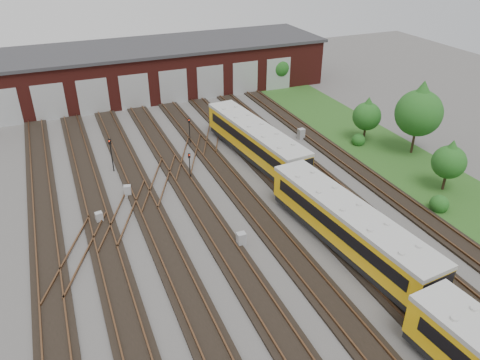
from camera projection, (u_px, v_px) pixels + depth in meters
name	position (u px, v px, depth m)	size (l,w,h in m)	color
ground	(267.00, 263.00, 32.49)	(120.00, 120.00, 0.00)	#454240
track_network	(261.00, 258.00, 32.86)	(30.40, 70.00, 0.33)	black
maintenance_shed	(139.00, 70.00, 63.15)	(51.00, 12.50, 6.35)	#511914
grass_verge	(394.00, 157.00, 46.96)	(8.00, 55.00, 0.05)	#264B19
metro_train	(348.00, 226.00, 32.97)	(4.27, 47.69, 3.20)	black
signal_mast_0	(111.00, 151.00, 43.43)	(0.29, 0.27, 3.32)	black
signal_mast_1	(190.00, 163.00, 42.23)	(0.23, 0.21, 2.64)	black
signal_mast_2	(189.00, 128.00, 48.84)	(0.25, 0.24, 2.93)	black
signal_mast_3	(289.00, 178.00, 38.78)	(0.28, 0.26, 3.45)	black
relay_cabinet_0	(99.00, 217.00, 36.69)	(0.55, 0.46, 0.91)	#9D9EA1
relay_cabinet_1	(128.00, 191.00, 40.24)	(0.60, 0.50, 1.00)	#9D9EA1
relay_cabinet_2	(241.00, 239.00, 34.06)	(0.64, 0.54, 1.07)	#9D9EA1
relay_cabinet_3	(280.00, 143.00, 48.71)	(0.64, 0.53, 1.07)	#9D9EA1
relay_cabinet_4	(301.00, 134.00, 50.79)	(0.69, 0.57, 1.15)	#9D9EA1
tree_0	(279.00, 64.00, 65.41)	(3.03, 3.03, 5.03)	black
tree_1	(367.00, 113.00, 49.09)	(2.97, 2.97, 4.93)	black
tree_2	(420.00, 108.00, 45.57)	(4.59, 4.59, 7.61)	black
tree_3	(450.00, 158.00, 39.90)	(2.90, 2.90, 4.80)	black
bush_0	(440.00, 202.00, 38.12)	(1.55, 1.55, 1.55)	#1B4B15
bush_1	(359.00, 138.00, 49.40)	(1.41, 1.41, 1.41)	#1B4B15
bush_2	(284.00, 83.00, 66.79)	(1.09, 1.09, 1.09)	#1B4B15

